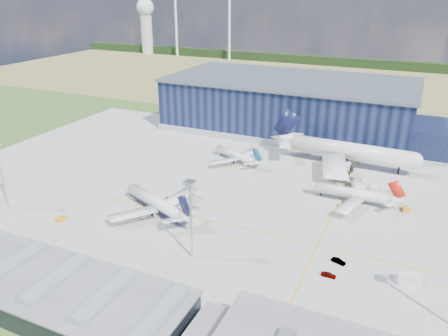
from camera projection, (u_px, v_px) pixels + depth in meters
ground at (208, 204)px, 148.97m from camera, size 600.00×600.00×0.00m
apron at (220, 193)px, 157.36m from camera, size 220.00×160.00×0.08m
farmland at (336, 83)px, 333.77m from camera, size 600.00×220.00×0.01m
treeline at (353, 63)px, 399.43m from camera, size 600.00×8.00×8.00m
horizon_dressing at (169, 22)px, 456.06m from camera, size 440.20×18.00×70.00m
hangar at (295, 107)px, 223.06m from camera, size 145.00×62.00×26.10m
glass_concourse at (66, 295)px, 99.61m from camera, size 78.00×23.00×8.60m
light_mast_west at (0, 165)px, 140.71m from camera, size 2.60×2.60×23.00m
light_mast_center at (191, 207)px, 114.00m from camera, size 2.60×2.60×23.00m
airliner_navy at (155, 196)px, 141.69m from camera, size 46.21×45.79×11.60m
airliner_red at (352, 188)px, 148.71m from camera, size 32.45×31.75×10.56m
airliner_widebody at (350, 142)px, 176.96m from camera, size 65.49×64.18×20.51m
airliner_regional at (236, 151)px, 183.40m from camera, size 37.15×36.84×9.26m
gse_tug_b at (61, 219)px, 138.28m from camera, size 2.30×3.21×1.31m
gse_van_a at (251, 306)px, 99.73m from camera, size 5.94×3.11×2.49m
gse_cart_a at (374, 188)px, 159.40m from camera, size 2.84×3.52×1.33m
gse_tug_c at (406, 209)px, 144.19m from camera, size 2.42×3.46×1.41m
gse_van_c at (408, 279)px, 108.89m from camera, size 6.09×4.22×2.66m
airstair at (154, 204)px, 145.70m from camera, size 3.01×5.18×3.11m
car_a at (329, 275)px, 111.62m from camera, size 3.86×1.63×1.30m
car_b at (338, 261)px, 117.12m from camera, size 4.14×2.42×1.29m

